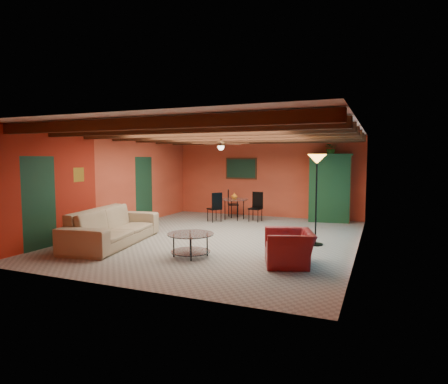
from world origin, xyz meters
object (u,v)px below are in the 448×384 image
at_px(dining_table, 234,205).
at_px(vase, 234,188).
at_px(armchair, 289,248).
at_px(sofa, 113,226).
at_px(potted_plant, 331,148).
at_px(armoire, 330,189).
at_px(floor_lamp, 316,200).
at_px(coffee_table, 191,245).

distance_m(dining_table, vase, 0.58).
bearing_deg(armchair, dining_table, -167.36).
xyz_separation_m(sofa, potted_plant, (4.29, 5.26, 1.91)).
xyz_separation_m(armchair, armoire, (0.07, 5.44, 0.72)).
xyz_separation_m(sofa, armchair, (4.22, -0.18, -0.09)).
bearing_deg(floor_lamp, dining_table, 138.20).
bearing_deg(dining_table, potted_plant, 15.87).
height_order(floor_lamp, vase, floor_lamp).
bearing_deg(vase, armoire, 15.87).
height_order(armchair, coffee_table, armchair).
xyz_separation_m(sofa, dining_table, (1.36, 4.42, 0.06)).
height_order(armchair, potted_plant, potted_plant).
distance_m(armchair, floor_lamp, 2.02).
bearing_deg(armchair, coffee_table, -104.21).
height_order(armchair, armoire, armoire).
relative_size(sofa, potted_plant, 5.98).
bearing_deg(vase, dining_table, 180.00).
bearing_deg(floor_lamp, armoire, 91.91).
distance_m(armchair, vase, 5.47).
xyz_separation_m(dining_table, floor_lamp, (3.05, -2.73, 0.58)).
relative_size(dining_table, armoire, 0.87).
bearing_deg(dining_table, vase, 0.00).
distance_m(dining_table, armoire, 3.10).
bearing_deg(floor_lamp, sofa, -159.00).
relative_size(sofa, dining_table, 1.57).
distance_m(armchair, potted_plant, 5.80).
relative_size(armchair, potted_plant, 2.10).
relative_size(coffee_table, floor_lamp, 0.45).
relative_size(armchair, coffee_table, 1.05).
bearing_deg(potted_plant, vase, -164.13).
relative_size(armoire, vase, 10.01).
bearing_deg(vase, potted_plant, 15.87).
bearing_deg(vase, coffee_table, -79.70).
bearing_deg(potted_plant, armoire, 0.00).
relative_size(sofa, vase, 13.66).
height_order(dining_table, vase, vase).
relative_size(armoire, potted_plant, 4.38).
height_order(sofa, dining_table, dining_table).
height_order(armchair, dining_table, dining_table).
height_order(dining_table, floor_lamp, floor_lamp).
distance_m(sofa, floor_lamp, 4.76).
distance_m(sofa, coffee_table, 2.26).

